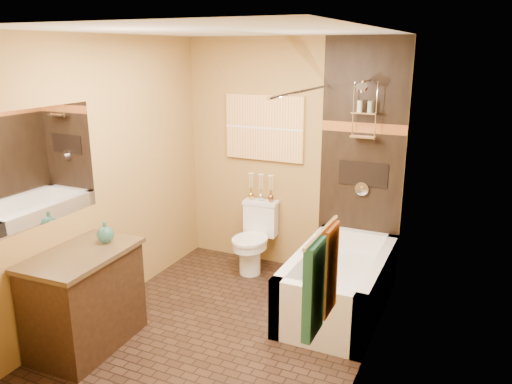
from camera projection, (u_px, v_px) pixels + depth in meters
The scene contains 23 objects.
floor at pixel (226, 328), 4.39m from camera, with size 3.00×3.00×0.00m, color black.
wall_left at pixel (107, 177), 4.53m from camera, with size 0.02×3.00×2.50m, color #A27B3F.
wall_right at pixel (372, 212), 3.56m from camera, with size 0.02×3.00×2.50m, color #A27B3F.
wall_back at pixel (290, 157), 5.36m from camera, with size 2.40×0.02×2.50m, color #A27B3F.
wall_front at pixel (94, 261), 2.74m from camera, with size 2.40×0.02×2.50m, color #A27B3F.
ceiling at pixel (221, 31), 3.70m from camera, with size 3.00×3.00×0.00m, color silver.
alcove_tile_back at pixel (361, 164), 5.03m from camera, with size 0.85×0.01×2.50m, color black.
alcove_tile_right at pixel (389, 186), 4.22m from camera, with size 0.01×1.50×2.50m, color black.
mosaic_band_back at pixel (363, 128), 4.92m from camera, with size 0.85×0.01×0.10m, color #97421B.
mosaic_band_right at pixel (391, 143), 4.12m from camera, with size 0.01×1.50×0.10m, color #97421B.
alcove_niche at pixel (363, 174), 5.05m from camera, with size 0.50×0.01×0.25m, color black.
shower_fixtures at pixel (364, 125), 4.81m from camera, with size 0.24×0.33×1.16m.
curtain_rod at pixel (304, 91), 4.33m from camera, with size 0.03×0.03×1.55m, color silver.
towel_bar at pixel (321, 232), 2.61m from camera, with size 0.02×0.02×0.55m, color silver.
towel_teal at pixel (314, 289), 2.57m from camera, with size 0.05×0.22×0.52m, color #216F6A.
towel_rust at pixel (328, 270), 2.80m from camera, with size 0.05×0.22×0.52m, color brown.
sunset_painting at pixel (264, 128), 5.37m from camera, with size 0.90×0.04×0.70m, color orange.
vanity_mirror at pixel (45, 166), 3.85m from camera, with size 0.01×1.00×0.90m, color white.
bathtub at pixel (339, 288), 4.66m from camera, with size 0.80×1.50×0.55m.
toilet at pixel (254, 237), 5.47m from camera, with size 0.40×0.58×0.75m.
vanity at pixel (85, 299), 4.05m from camera, with size 0.61×0.96×0.83m.
teal_bottle at pixel (105, 232), 4.10m from camera, with size 0.14×0.14×0.22m, color #23695E, non-canonical shape.
bud_vases at pixel (261, 187), 5.47m from camera, with size 0.30×0.06×0.30m.
Camera 1 is at (1.87, -3.42, 2.37)m, focal length 35.00 mm.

